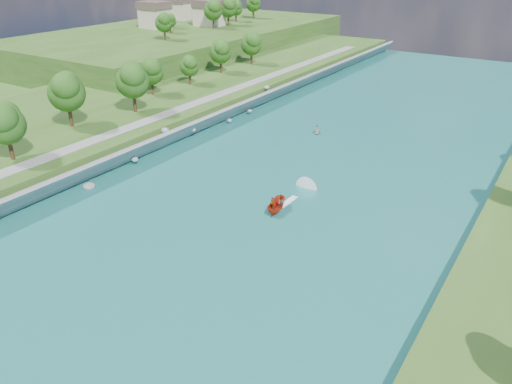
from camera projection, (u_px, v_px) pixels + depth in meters
The scene contains 11 objects.
ground at pixel (205, 242), 61.85m from camera, with size 260.00×260.00×0.00m, color #2D5119.
river_water at pixel (285, 185), 76.92m from camera, with size 55.00×240.00×0.10m, color #1A645B.
berm_west at pixel (71, 120), 100.68m from camera, with size 45.00×240.00×3.50m, color #2D5119.
ridge_west at pixel (187, 41), 171.97m from camera, with size 60.00×120.00×9.00m, color #2D5119.
riprap_bank at pixel (156, 144), 88.16m from camera, with size 4.43×236.00×4.16m.
riverside_path at pixel (132, 126), 91.31m from camera, with size 3.00×200.00×0.10m, color gray.
ridge_houses at pixel (181, 11), 174.91m from camera, with size 29.50×29.50×8.40m.
trees_west at pixel (25, 110), 82.39m from camera, with size 15.31×149.05×11.81m.
trees_ridge at pixel (220, 11), 169.26m from camera, with size 12.42×62.38×10.82m.
motorboat at pixel (280, 203), 69.49m from camera, with size 3.60×19.24×2.14m.
raft at pixel (317, 132), 98.12m from camera, with size 2.75×3.12×1.67m.
Camera 1 is at (34.19, -40.89, 32.63)m, focal length 35.00 mm.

